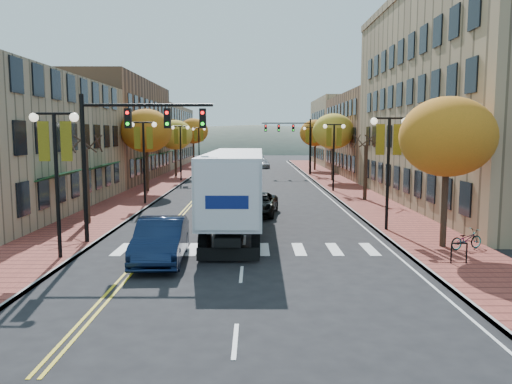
{
  "coord_description": "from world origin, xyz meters",
  "views": [
    {
      "loc": [
        0.49,
        -20.07,
        5.21
      ],
      "look_at": [
        0.57,
        5.56,
        2.2
      ],
      "focal_mm": 35.0,
      "sensor_mm": 36.0,
      "label": 1
    }
  ],
  "objects_px": {
    "semi_truck": "(237,183)",
    "black_suv": "(257,204)",
    "bicycle": "(466,239)",
    "navy_sedan": "(161,240)"
  },
  "relations": [
    {
      "from": "semi_truck",
      "to": "bicycle",
      "type": "xyz_separation_m",
      "value": [
        10.29,
        -6.1,
        -1.89
      ]
    },
    {
      "from": "semi_truck",
      "to": "black_suv",
      "type": "distance_m",
      "value": 4.6
    },
    {
      "from": "bicycle",
      "to": "navy_sedan",
      "type": "bearing_deg",
      "value": 74.77
    },
    {
      "from": "semi_truck",
      "to": "navy_sedan",
      "type": "distance_m",
      "value": 8.24
    },
    {
      "from": "semi_truck",
      "to": "bicycle",
      "type": "relative_size",
      "value": 10.09
    },
    {
      "from": "black_suv",
      "to": "semi_truck",
      "type": "bearing_deg",
      "value": -98.98
    },
    {
      "from": "navy_sedan",
      "to": "bicycle",
      "type": "height_order",
      "value": "navy_sedan"
    },
    {
      "from": "navy_sedan",
      "to": "black_suv",
      "type": "distance_m",
      "value": 12.33
    },
    {
      "from": "semi_truck",
      "to": "black_suv",
      "type": "xyz_separation_m",
      "value": [
        1.16,
        4.09,
        -1.76
      ]
    },
    {
      "from": "semi_truck",
      "to": "black_suv",
      "type": "relative_size",
      "value": 3.29
    }
  ]
}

